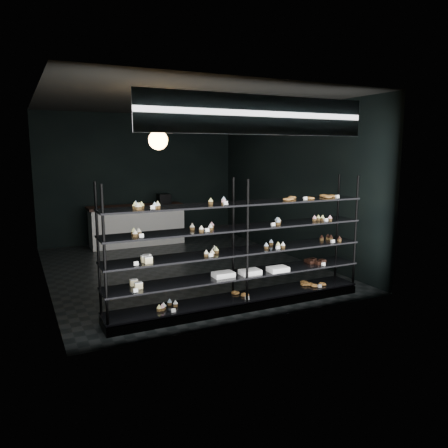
# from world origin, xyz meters

# --- Properties ---
(room) EXTENTS (5.01, 6.01, 3.20)m
(room) POSITION_xyz_m (0.00, 0.00, 1.60)
(room) COLOR black
(room) RESTS_ON ground
(display_shelf) EXTENTS (4.00, 0.50, 1.91)m
(display_shelf) POSITION_xyz_m (-0.03, -2.45, 0.63)
(display_shelf) COLOR black
(display_shelf) RESTS_ON room
(signage) EXTENTS (3.30, 0.05, 0.50)m
(signage) POSITION_xyz_m (0.00, -2.93, 2.75)
(signage) COLOR #0D1445
(signage) RESTS_ON room
(pendant_lamp) EXTENTS (0.29, 0.29, 0.87)m
(pendant_lamp) POSITION_xyz_m (-0.90, -1.49, 2.45)
(pendant_lamp) COLOR black
(pendant_lamp) RESTS_ON room
(service_counter) EXTENTS (2.33, 0.65, 1.23)m
(service_counter) POSITION_xyz_m (-0.23, 2.50, 0.50)
(service_counter) COLOR silver
(service_counter) RESTS_ON room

